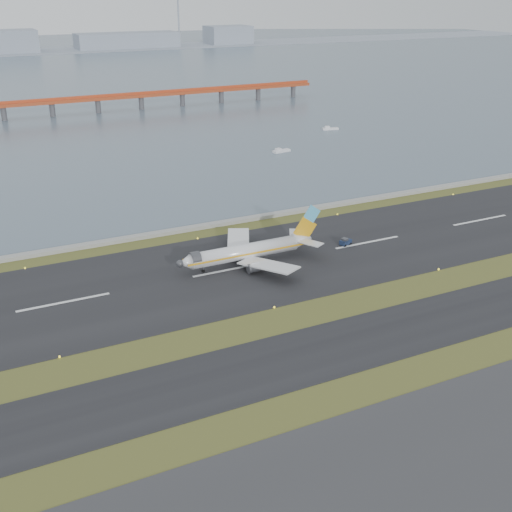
# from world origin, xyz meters

# --- Properties ---
(ground) EXTENTS (1000.00, 1000.00, 0.00)m
(ground) POSITION_xyz_m (0.00, 0.00, 0.00)
(ground) COLOR #3C4819
(ground) RESTS_ON ground
(apron_strip) EXTENTS (1000.00, 50.00, 0.10)m
(apron_strip) POSITION_xyz_m (0.00, -55.00, 0.05)
(apron_strip) COLOR #313134
(apron_strip) RESTS_ON ground
(taxiway_strip) EXTENTS (1000.00, 18.00, 0.10)m
(taxiway_strip) POSITION_xyz_m (0.00, -12.00, 0.05)
(taxiway_strip) COLOR black
(taxiway_strip) RESTS_ON ground
(runway_strip) EXTENTS (1000.00, 45.00, 0.10)m
(runway_strip) POSITION_xyz_m (0.00, 30.00, 0.05)
(runway_strip) COLOR black
(runway_strip) RESTS_ON ground
(seawall) EXTENTS (1000.00, 2.50, 1.00)m
(seawall) POSITION_xyz_m (0.00, 60.00, 0.50)
(seawall) COLOR gray
(seawall) RESTS_ON ground
(bay_water) EXTENTS (1400.00, 800.00, 1.30)m
(bay_water) POSITION_xyz_m (0.00, 460.00, 0.00)
(bay_water) COLOR #4A5B6A
(bay_water) RESTS_ON ground
(red_pier) EXTENTS (260.00, 5.00, 10.20)m
(red_pier) POSITION_xyz_m (20.00, 250.00, 7.28)
(red_pier) COLOR #AD3F1D
(red_pier) RESTS_ON ground
(far_shoreline) EXTENTS (1400.00, 80.00, 60.50)m
(far_shoreline) POSITION_xyz_m (13.62, 620.00, 6.07)
(far_shoreline) COLOR #8B96A5
(far_shoreline) RESTS_ON ground
(airliner) EXTENTS (38.52, 32.89, 12.80)m
(airliner) POSITION_xyz_m (5.67, 31.26, 3.46)
(airliner) COLOR white
(airliner) RESTS_ON ground
(pushback_tug) EXTENTS (3.59, 2.68, 2.05)m
(pushback_tug) POSITION_xyz_m (33.66, 31.10, 1.00)
(pushback_tug) COLOR #16223E
(pushback_tug) RESTS_ON ground
(workboat_near) EXTENTS (8.08, 3.67, 1.89)m
(workboat_near) POSITION_xyz_m (66.75, 129.12, 0.60)
(workboat_near) COLOR white
(workboat_near) RESTS_ON ground
(workboat_far) EXTENTS (7.97, 4.36, 1.85)m
(workboat_far) POSITION_xyz_m (108.75, 158.05, 0.58)
(workboat_far) COLOR white
(workboat_far) RESTS_ON ground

